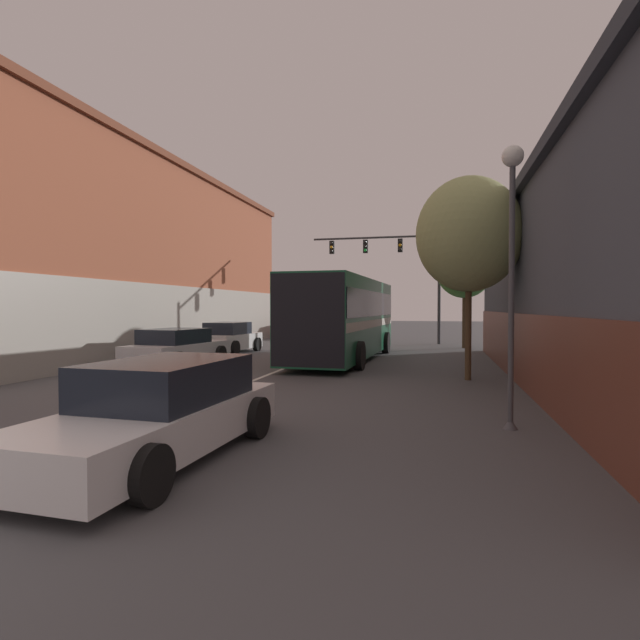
{
  "coord_description": "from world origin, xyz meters",
  "views": [
    {
      "loc": [
        5.28,
        -2.56,
        2.13
      ],
      "look_at": [
        0.95,
        15.64,
        1.68
      ],
      "focal_mm": 28.0,
      "sensor_mm": 36.0,
      "label": 1
    }
  ],
  "objects_px": {
    "street_tree_far": "(464,266)",
    "parked_car_left_far": "(303,328)",
    "parked_car_left_near": "(177,347)",
    "street_tree_near": "(469,235)",
    "hatchback_foreground": "(161,412)",
    "parked_car_left_mid": "(229,338)",
    "traffic_signal_gantry": "(396,261)",
    "bus": "(345,315)",
    "street_lamp": "(512,248)"
  },
  "relations": [
    {
      "from": "street_tree_far",
      "to": "parked_car_left_far",
      "type": "bearing_deg",
      "value": 147.71
    },
    {
      "from": "parked_car_left_near",
      "to": "street_tree_near",
      "type": "height_order",
      "value": "street_tree_near"
    },
    {
      "from": "hatchback_foreground",
      "to": "parked_car_left_mid",
      "type": "xyz_separation_m",
      "value": [
        -5.85,
        15.69,
        0.03
      ]
    },
    {
      "from": "street_tree_far",
      "to": "parked_car_left_near",
      "type": "bearing_deg",
      "value": -135.53
    },
    {
      "from": "parked_car_left_mid",
      "to": "traffic_signal_gantry",
      "type": "bearing_deg",
      "value": -37.73
    },
    {
      "from": "bus",
      "to": "street_lamp",
      "type": "bearing_deg",
      "value": -153.4
    },
    {
      "from": "parked_car_left_far",
      "to": "street_lamp",
      "type": "distance_m",
      "value": 27.4
    },
    {
      "from": "parked_car_left_far",
      "to": "street_tree_far",
      "type": "xyz_separation_m",
      "value": [
        10.77,
        -6.81,
        3.68
      ]
    },
    {
      "from": "street_lamp",
      "to": "street_tree_near",
      "type": "xyz_separation_m",
      "value": [
        -0.38,
        6.07,
        1.11
      ]
    },
    {
      "from": "bus",
      "to": "street_tree_near",
      "type": "relative_size",
      "value": 1.8
    },
    {
      "from": "parked_car_left_far",
      "to": "street_tree_far",
      "type": "bearing_deg",
      "value": -130.02
    },
    {
      "from": "parked_car_left_far",
      "to": "street_lamp",
      "type": "bearing_deg",
      "value": -164.67
    },
    {
      "from": "bus",
      "to": "hatchback_foreground",
      "type": "height_order",
      "value": "bus"
    },
    {
      "from": "parked_car_left_near",
      "to": "traffic_signal_gantry",
      "type": "xyz_separation_m",
      "value": [
        7.04,
        13.38,
        4.32
      ]
    },
    {
      "from": "street_tree_far",
      "to": "street_lamp",
      "type": "bearing_deg",
      "value": -90.26
    },
    {
      "from": "hatchback_foreground",
      "to": "parked_car_left_mid",
      "type": "relative_size",
      "value": 1.18
    },
    {
      "from": "parked_car_left_mid",
      "to": "bus",
      "type": "bearing_deg",
      "value": -103.8
    },
    {
      "from": "hatchback_foreground",
      "to": "parked_car_left_mid",
      "type": "bearing_deg",
      "value": 23.03
    },
    {
      "from": "parked_car_left_near",
      "to": "parked_car_left_mid",
      "type": "xyz_separation_m",
      "value": [
        -0.16,
        5.12,
        0.04
      ]
    },
    {
      "from": "parked_car_left_mid",
      "to": "street_tree_far",
      "type": "bearing_deg",
      "value": -59.95
    },
    {
      "from": "street_lamp",
      "to": "street_tree_far",
      "type": "height_order",
      "value": "street_tree_far"
    },
    {
      "from": "parked_car_left_mid",
      "to": "street_tree_near",
      "type": "xyz_separation_m",
      "value": [
        10.54,
        -6.69,
        3.6
      ]
    },
    {
      "from": "parked_car_left_mid",
      "to": "hatchback_foreground",
      "type": "bearing_deg",
      "value": -156.21
    },
    {
      "from": "traffic_signal_gantry",
      "to": "hatchback_foreground",
      "type": "bearing_deg",
      "value": -93.24
    },
    {
      "from": "parked_car_left_near",
      "to": "parked_car_left_far",
      "type": "xyz_separation_m",
      "value": [
        0.08,
        17.46,
        0.01
      ]
    },
    {
      "from": "hatchback_foreground",
      "to": "street_lamp",
      "type": "bearing_deg",
      "value": -57.44
    },
    {
      "from": "traffic_signal_gantry",
      "to": "parked_car_left_near",
      "type": "bearing_deg",
      "value": -117.77
    },
    {
      "from": "parked_car_left_near",
      "to": "bus",
      "type": "bearing_deg",
      "value": -54.25
    },
    {
      "from": "bus",
      "to": "parked_car_left_mid",
      "type": "distance_m",
      "value": 6.3
    },
    {
      "from": "bus",
      "to": "hatchback_foreground",
      "type": "bearing_deg",
      "value": -178.29
    },
    {
      "from": "parked_car_left_near",
      "to": "street_tree_far",
      "type": "distance_m",
      "value": 15.65
    },
    {
      "from": "traffic_signal_gantry",
      "to": "street_tree_far",
      "type": "relative_size",
      "value": 1.28
    },
    {
      "from": "parked_car_left_mid",
      "to": "street_tree_far",
      "type": "relative_size",
      "value": 0.67
    },
    {
      "from": "parked_car_left_far",
      "to": "parked_car_left_mid",
      "type": "bearing_deg",
      "value": 171.17
    },
    {
      "from": "street_lamp",
      "to": "street_tree_near",
      "type": "bearing_deg",
      "value": 93.61
    },
    {
      "from": "parked_car_left_near",
      "to": "street_tree_near",
      "type": "bearing_deg",
      "value": -92.62
    },
    {
      "from": "parked_car_left_near",
      "to": "traffic_signal_gantry",
      "type": "bearing_deg",
      "value": -21.76
    },
    {
      "from": "parked_car_left_near",
      "to": "parked_car_left_mid",
      "type": "distance_m",
      "value": 5.12
    },
    {
      "from": "street_tree_far",
      "to": "hatchback_foreground",
      "type": "bearing_deg",
      "value": -103.66
    },
    {
      "from": "parked_car_left_mid",
      "to": "street_lamp",
      "type": "relative_size",
      "value": 0.81
    },
    {
      "from": "bus",
      "to": "street_tree_far",
      "type": "relative_size",
      "value": 1.78
    },
    {
      "from": "street_tree_far",
      "to": "traffic_signal_gantry",
      "type": "bearing_deg",
      "value": 144.41
    },
    {
      "from": "parked_car_left_near",
      "to": "parked_car_left_mid",
      "type": "bearing_deg",
      "value": 7.79
    },
    {
      "from": "parked_car_left_near",
      "to": "street_lamp",
      "type": "relative_size",
      "value": 0.94
    },
    {
      "from": "traffic_signal_gantry",
      "to": "street_tree_near",
      "type": "height_order",
      "value": "traffic_signal_gantry"
    },
    {
      "from": "bus",
      "to": "parked_car_left_mid",
      "type": "relative_size",
      "value": 2.68
    },
    {
      "from": "street_tree_near",
      "to": "traffic_signal_gantry",
      "type": "bearing_deg",
      "value": 102.6
    },
    {
      "from": "street_tree_near",
      "to": "street_tree_far",
      "type": "xyz_separation_m",
      "value": [
        0.47,
        12.23,
        0.05
      ]
    },
    {
      "from": "parked_car_left_far",
      "to": "traffic_signal_gantry",
      "type": "relative_size",
      "value": 0.6
    },
    {
      "from": "bus",
      "to": "street_tree_far",
      "type": "bearing_deg",
      "value": -32.68
    }
  ]
}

